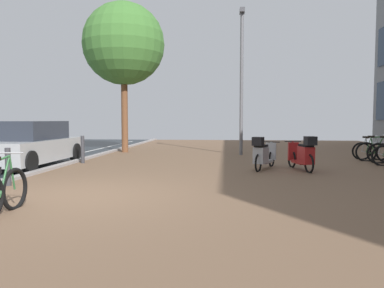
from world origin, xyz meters
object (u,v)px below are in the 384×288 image
Objects in this scene: bicycle_rack_05 at (376,152)px; street_tree at (124,44)px; lamp_post at (242,75)px; scooter_near at (263,154)px; bollard_far at (83,149)px; scooter_mid at (303,155)px; bicycle_rack_06 at (370,151)px; bollard_near at (8,167)px; parked_car_near at (29,145)px.

street_tree is at bearing 163.27° from bicycle_rack_05.
scooter_near is at bearing -84.38° from lamp_post.
scooter_mid is at bearing -10.12° from bollard_far.
scooter_near is 0.29× the size of lamp_post.
scooter_near is (-4.20, -3.13, 0.12)m from bicycle_rack_06.
bollard_near is (-5.90, -3.16, -0.03)m from scooter_near.
bicycle_rack_06 is 1.36× the size of bollard_far.
street_tree is (-5.64, 5.45, 4.37)m from scooter_near.
bicycle_rack_06 is 0.19× the size of street_tree.
street_tree is at bearing 86.56° from bollard_far.
bicycle_rack_05 is 4.02m from scooter_mid.
street_tree is (-6.76, 5.57, 4.36)m from scooter_mid.
scooter_mid is 7.65m from bollard_near.
lamp_post reaches higher than parked_car_near.
scooter_mid is 2.06× the size of bollard_near.
bollard_near is at bearing -151.79° from scooter_near.
bicycle_rack_06 is 11.06m from street_tree.
street_tree reaches higher than lamp_post.
bicycle_rack_06 is at bearing 36.65° from scooter_near.
bicycle_rack_05 is at bearing 29.36° from bollard_near.
scooter_near is (-4.17, -2.50, 0.11)m from bicycle_rack_05.
scooter_mid is 5.72m from lamp_post.
scooter_mid is 7.13m from bollard_far.
bicycle_rack_06 is at bearing -17.27° from lamp_post.
street_tree is at bearing 140.52° from scooter_mid.
bicycle_rack_05 is 0.22× the size of lamp_post.
scooter_mid is at bearing -71.45° from lamp_post.
bicycle_rack_06 is 11.88m from parked_car_near.
parked_car_near reaches higher than bicycle_rack_05.
street_tree is 9.67m from bollard_near.
lamp_post reaches higher than bicycle_rack_06.
parked_car_near is 4.88× the size of bollard_near.
bollard_near is (-5.45, -7.74, -2.89)m from lamp_post.
bicycle_rack_06 is 0.72× the size of scooter_near.
lamp_post is at bearing 31.79° from parked_car_near.
scooter_near is 6.69m from bollard_near.
lamp_post reaches higher than bollard_near.
scooter_mid is 8.47m from parked_car_near.
bicycle_rack_06 is 0.31× the size of parked_car_near.
bollard_near is 0.91× the size of bollard_far.
bicycle_rack_05 is 0.76× the size of scooter_near.
bicycle_rack_06 is 11.90m from bollard_near.
bollard_far is at bearing 90.00° from bollard_near.
street_tree reaches higher than bicycle_rack_06.
street_tree reaches higher than scooter_near.
bicycle_rack_06 is 0.21× the size of lamp_post.
scooter_mid is (-3.08, -3.25, 0.14)m from bicycle_rack_06.
street_tree reaches higher than bicycle_rack_05.
street_tree reaches higher than parked_car_near.
parked_car_near is 6.81m from street_tree.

